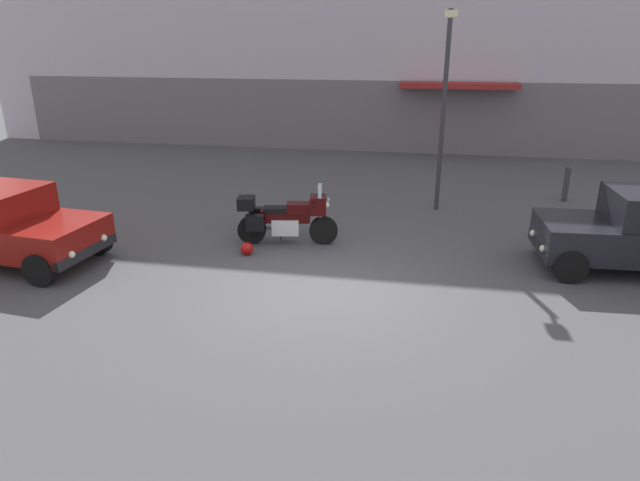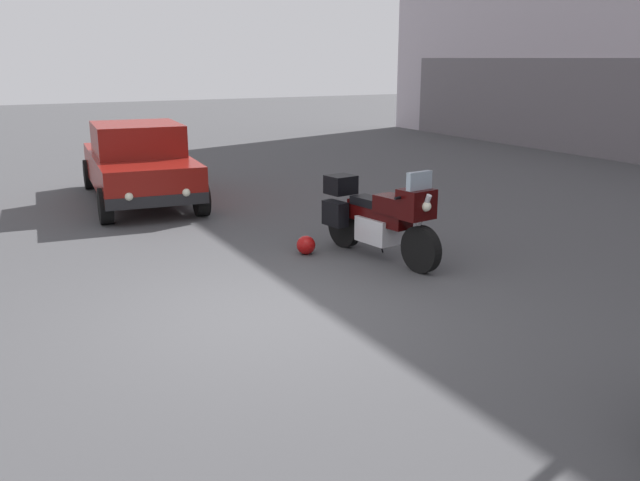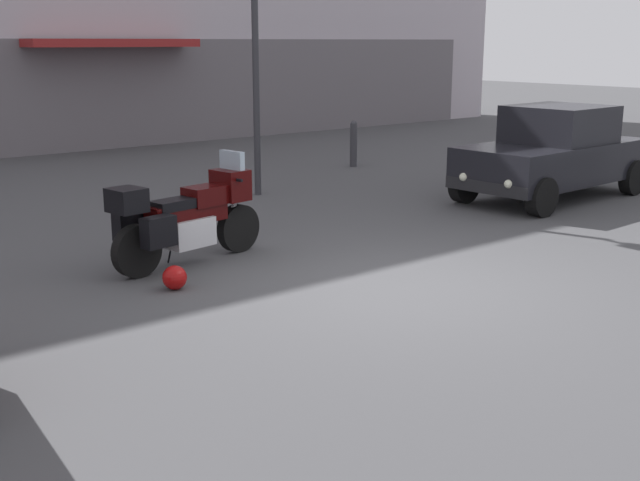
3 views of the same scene
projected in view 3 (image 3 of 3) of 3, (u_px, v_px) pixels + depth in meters
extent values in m
plane|color=#424244|center=(397.00, 287.00, 9.15)|extent=(80.00, 80.00, 0.00)
cube|color=#625C62|center=(2.00, 99.00, 19.06)|extent=(31.45, 0.12, 2.80)
cube|color=maroon|center=(113.00, 43.00, 20.06)|extent=(4.40, 1.10, 0.20)
cylinder|color=black|center=(238.00, 228.00, 10.65)|extent=(0.65, 0.24, 0.64)
cylinder|color=black|center=(137.00, 251.00, 9.48)|extent=(0.65, 0.24, 0.64)
cylinder|color=#B7B7BC|center=(236.00, 197.00, 10.53)|extent=(0.33, 0.12, 0.68)
cube|color=#B7B7BC|center=(188.00, 232.00, 10.01)|extent=(0.66, 0.49, 0.36)
cube|color=black|center=(187.00, 213.00, 9.95)|extent=(1.13, 0.45, 0.28)
cube|color=black|center=(205.00, 195.00, 10.12)|extent=(0.57, 0.42, 0.24)
cube|color=black|center=(174.00, 204.00, 9.77)|extent=(0.60, 0.39, 0.12)
cube|color=black|center=(230.00, 185.00, 10.41)|extent=(0.43, 0.49, 0.40)
cube|color=#8C9EAD|center=(232.00, 162.00, 10.37)|extent=(0.14, 0.41, 0.28)
sphere|color=#EAEACC|center=(241.00, 183.00, 10.54)|extent=(0.14, 0.14, 0.14)
cylinder|color=black|center=(226.00, 178.00, 10.33)|extent=(0.14, 0.62, 0.04)
cylinder|color=#B7B7BC|center=(139.00, 247.00, 9.73)|extent=(0.56, 0.18, 0.09)
cube|color=black|center=(130.00, 225.00, 9.68)|extent=(0.43, 0.26, 0.36)
cube|color=black|center=(159.00, 232.00, 9.32)|extent=(0.43, 0.26, 0.36)
cube|color=black|center=(127.00, 200.00, 9.25)|extent=(0.42, 0.45, 0.28)
cylinder|color=black|center=(170.00, 252.00, 10.08)|extent=(0.04, 0.13, 0.29)
sphere|color=#990C0C|center=(175.00, 278.00, 9.04)|extent=(0.28, 0.28, 0.28)
cube|color=black|center=(552.00, 162.00, 14.19)|extent=(3.87, 1.81, 0.68)
cube|color=black|center=(559.00, 124.00, 14.12)|extent=(1.67, 1.58, 0.64)
cube|color=#8C9EAD|center=(535.00, 127.00, 13.64)|extent=(0.12, 1.40, 0.54)
cube|color=#8C9EAD|center=(582.00, 121.00, 14.60)|extent=(0.12, 1.40, 0.51)
cube|color=black|center=(487.00, 187.00, 13.06)|extent=(0.19, 1.64, 0.20)
cube|color=black|center=(605.00, 165.00, 15.43)|extent=(0.19, 1.64, 0.20)
cylinder|color=black|center=(542.00, 197.00, 12.77)|extent=(0.65, 0.25, 0.64)
cylinder|color=black|center=(464.00, 184.00, 13.91)|extent=(0.65, 0.25, 0.64)
cylinder|color=black|center=(633.00, 177.00, 14.63)|extent=(0.65, 0.25, 0.64)
cylinder|color=black|center=(558.00, 168.00, 15.77)|extent=(0.65, 0.25, 0.64)
sphere|color=silver|center=(508.00, 184.00, 12.67)|extent=(0.14, 0.14, 0.14)
sphere|color=silver|center=(463.00, 177.00, 13.33)|extent=(0.14, 0.14, 0.14)
cylinder|color=#2D2D33|center=(255.00, 53.00, 14.10)|extent=(0.12, 0.12, 5.06)
cylinder|color=#333338|center=(354.00, 146.00, 17.89)|extent=(0.16, 0.16, 0.95)
sphere|color=#333338|center=(354.00, 124.00, 17.77)|extent=(0.16, 0.16, 0.16)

